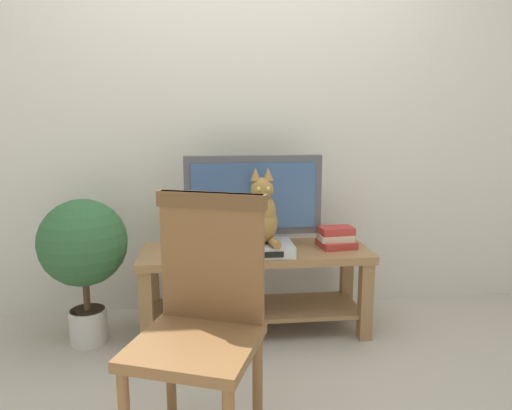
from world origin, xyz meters
The scene contains 9 objects.
ground_plane centered at (0.00, 0.00, 0.00)m, with size 12.00×12.00×0.00m, color #ADA393.
back_wall centered at (0.00, 0.95, 1.40)m, with size 7.00×0.12×2.80m, color beige.
tv_stand centered at (0.07, 0.49, 0.34)m, with size 1.31×0.46×0.49m.
tv centered at (0.07, 0.57, 0.77)m, with size 0.80×0.20×0.53m.
media_box centered at (0.09, 0.42, 0.53)m, with size 0.35×0.30×0.06m.
cat centered at (0.09, 0.40, 0.71)m, with size 0.18×0.28×0.42m.
wooden_chair centered at (-0.24, -0.50, 0.56)m, with size 0.55×0.55×0.97m.
book_stack centered at (0.54, 0.49, 0.55)m, with size 0.22×0.20×0.12m.
potted_plant centered at (-0.88, 0.44, 0.54)m, with size 0.47×0.47×0.81m.
Camera 1 is at (-0.23, -2.18, 1.26)m, focal length 33.93 mm.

